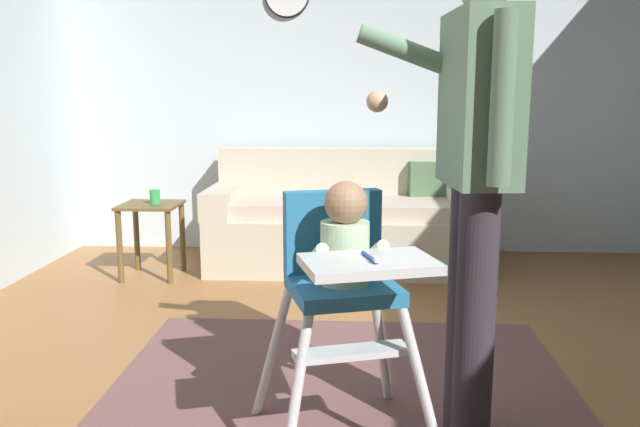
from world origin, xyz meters
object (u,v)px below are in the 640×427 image
at_px(high_chair, 343,265).
at_px(sippy_cup, 155,197).
at_px(couch, 343,221).
at_px(side_table, 151,223).
at_px(adult_standing, 475,177).

bearing_deg(high_chair, sippy_cup, -164.59).
relative_size(high_chair, sippy_cup, 9.77).
bearing_deg(sippy_cup, couch, 16.99).
bearing_deg(side_table, high_chair, -57.03).
bearing_deg(high_chair, couch, 164.29).
bearing_deg(couch, sippy_cup, -73.01).
xyz_separation_m(couch, sippy_cup, (-1.30, -0.40, 0.24)).
relative_size(adult_standing, sippy_cup, 17.21).
relative_size(high_chair, side_table, 1.88).
bearing_deg(adult_standing, sippy_cup, -54.59).
bearing_deg(side_table, adult_standing, -48.73).
xyz_separation_m(adult_standing, side_table, (-1.84, 2.10, -0.60)).
height_order(couch, side_table, couch).
relative_size(adult_standing, side_table, 3.31).
distance_m(adult_standing, sippy_cup, 2.80).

